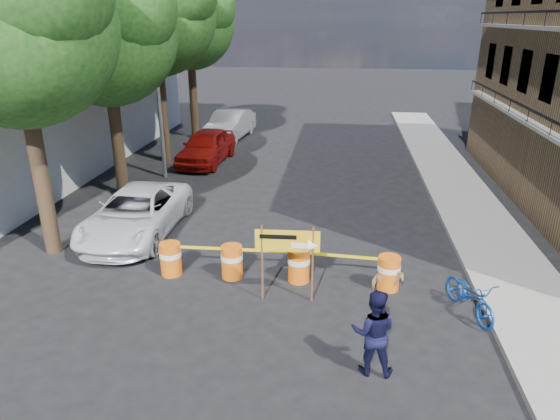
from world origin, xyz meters
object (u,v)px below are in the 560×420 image
(sedan_silver, at_px, (230,125))
(suv_white, at_px, (136,213))
(sedan_red, at_px, (206,146))
(barrel_mid_left, at_px, (232,261))
(bicycle, at_px, (473,279))
(pedestrian, at_px, (373,332))
(dog, at_px, (387,281))
(barrel_mid_right, at_px, (299,265))
(detour_sign, at_px, (296,247))
(barrel_far_left, at_px, (171,258))
(barrel_far_right, at_px, (389,272))

(sedan_silver, bearing_deg, suv_white, -83.11)
(sedan_red, xyz_separation_m, sedan_silver, (0.00, 5.04, 0.01))
(barrel_mid_left, distance_m, bicycle, 5.95)
(pedestrian, bearing_deg, barrel_mid_left, -41.19)
(dog, xyz_separation_m, suv_white, (-7.61, 2.71, 0.39))
(barrel_mid_right, height_order, suv_white, suv_white)
(barrel_mid_right, bearing_deg, dog, -8.61)
(bicycle, bearing_deg, detour_sign, 157.39)
(barrel_mid_right, relative_size, sedan_red, 0.20)
(barrel_far_left, distance_m, barrel_far_right, 5.72)
(barrel_far_right, xyz_separation_m, suv_white, (-7.65, 2.50, 0.24))
(barrel_far_left, xyz_separation_m, barrel_far_right, (5.72, -0.07, 0.00))
(barrel_mid_left, bearing_deg, pedestrian, -44.07)
(pedestrian, bearing_deg, suv_white, -36.29)
(detour_sign, xyz_separation_m, sedan_red, (-5.37, 11.85, -0.66))
(barrel_mid_left, distance_m, sedan_silver, 16.31)
(barrel_mid_left, bearing_deg, sedan_red, 108.24)
(detour_sign, distance_m, sedan_silver, 17.74)
(suv_white, bearing_deg, bicycle, -20.09)
(bicycle, xyz_separation_m, sedan_red, (-9.43, 11.92, -0.14))
(barrel_mid_left, relative_size, barrel_far_right, 1.00)
(barrel_far_left, bearing_deg, barrel_mid_left, 1.55)
(barrel_far_left, height_order, barrel_mid_left, same)
(barrel_mid_left, bearing_deg, barrel_far_left, -178.45)
(barrel_far_right, bearing_deg, dog, -99.54)
(sedan_red, bearing_deg, barrel_mid_right, -59.57)
(sedan_silver, bearing_deg, detour_sign, -65.47)
(sedan_silver, bearing_deg, dog, -57.99)
(suv_white, height_order, sedan_red, sedan_red)
(barrel_far_right, distance_m, detour_sign, 2.62)
(barrel_mid_right, relative_size, bicycle, 0.49)
(barrel_far_left, xyz_separation_m, pedestrian, (5.15, -3.34, 0.42))
(barrel_far_right, bearing_deg, pedestrian, -99.88)
(dog, bearing_deg, bicycle, -106.66)
(barrel_mid_right, distance_m, suv_white, 5.86)
(barrel_mid_right, bearing_deg, sedan_silver, 108.62)
(suv_white, height_order, sedan_silver, sedan_silver)
(suv_white, distance_m, sedan_silver, 13.53)
(detour_sign, bearing_deg, barrel_mid_left, 148.90)
(dog, xyz_separation_m, sedan_red, (-7.61, 11.19, 0.46))
(barrel_far_left, relative_size, barrel_mid_left, 1.00)
(barrel_far_left, distance_m, pedestrian, 6.15)
(dog, relative_size, sedan_red, 0.17)
(sedan_red, bearing_deg, barrel_far_right, -51.01)
(barrel_mid_left, distance_m, suv_white, 4.31)
(barrel_mid_left, relative_size, sedan_red, 0.20)
(barrel_far_right, distance_m, sedan_red, 13.39)
(sedan_red, bearing_deg, pedestrian, -59.44)
(barrel_mid_right, height_order, detour_sign, detour_sign)
(detour_sign, xyz_separation_m, dog, (2.24, 0.66, -1.12))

